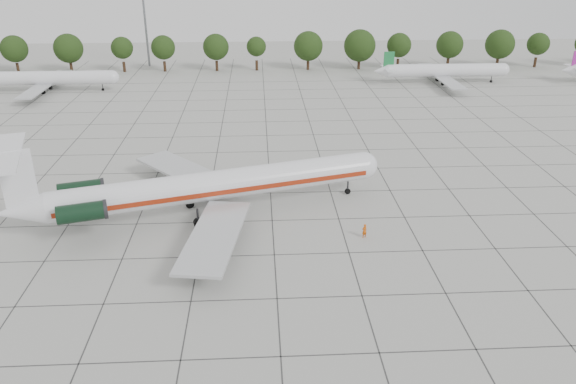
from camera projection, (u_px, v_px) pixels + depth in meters
name	position (u px, v px, depth m)	size (l,w,h in m)	color
ground	(272.00, 221.00, 66.91)	(260.00, 260.00, 0.00)	#A8A8A1
apron_joints	(269.00, 173.00, 80.56)	(170.00, 170.00, 0.02)	#383838
main_airliner	(198.00, 187.00, 66.49)	(44.96, 34.54, 10.72)	silver
ground_crew	(364.00, 231.00, 62.80)	(0.60, 0.40, 1.66)	#CF500C
bg_airliner_b	(49.00, 78.00, 122.87)	(28.24, 27.20, 7.40)	silver
bg_airliner_d	(445.00, 71.00, 130.07)	(28.24, 27.20, 7.40)	silver
tree_line	(216.00, 47.00, 141.28)	(249.86, 8.44, 10.22)	#332114
floodlight_mast	(144.00, 10.00, 143.34)	(1.60, 1.60, 25.45)	slate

